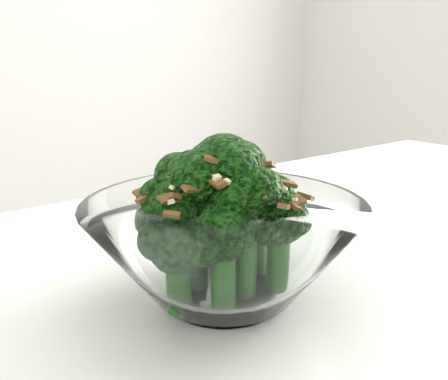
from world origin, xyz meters
TOP-DOWN VIEW (x-y plane):
  - table at (0.07, 0.05)m, footprint 1.22×0.83m
  - broccoli_dish at (-0.16, 0.09)m, footprint 0.23×0.23m

SIDE VIEW (x-z plane):
  - table at x=0.07m, z-range 0.31..1.06m
  - broccoli_dish at x=-0.16m, z-range 0.73..0.88m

